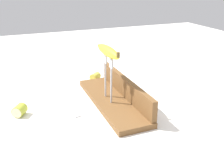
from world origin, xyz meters
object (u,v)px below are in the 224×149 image
object	(u,v)px
fork_stand_center	(108,74)
banana_chunk_near	(19,110)
banana_raised_center	(108,51)
fork_fallen_near	(69,110)
banana_chunk_far	(95,77)

from	to	relation	value
fork_stand_center	banana_chunk_near	xyz separation A→B (m)	(-0.03, -0.33, -0.10)
fork_stand_center	banana_raised_center	world-z (taller)	banana_raised_center
fork_fallen_near	banana_chunk_far	size ratio (longest dim) A/B	2.99
banana_raised_center	fork_stand_center	bearing A→B (deg)	1.97
banana_chunk_far	banana_raised_center	bearing A→B (deg)	-7.36
banana_chunk_near	banana_chunk_far	bearing A→B (deg)	122.05
banana_raised_center	fork_fallen_near	xyz separation A→B (m)	(-0.00, -0.15, -0.21)
fork_fallen_near	banana_chunk_far	bearing A→B (deg)	143.84
fork_stand_center	banana_chunk_near	distance (m)	0.34
banana_raised_center	fork_fallen_near	size ratio (longest dim) A/B	1.08
banana_raised_center	banana_chunk_near	distance (m)	0.38
banana_raised_center	banana_chunk_near	size ratio (longest dim) A/B	3.19
fork_fallen_near	banana_chunk_far	xyz separation A→B (m)	(-0.26, 0.19, 0.01)
fork_stand_center	banana_chunk_near	size ratio (longest dim) A/B	2.97
banana_chunk_far	banana_chunk_near	bearing A→B (deg)	-57.95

